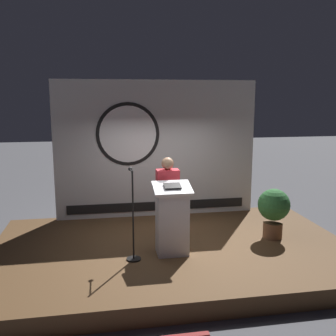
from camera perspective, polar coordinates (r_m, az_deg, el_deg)
The scene contains 7 objects.
ground_plane at distance 7.21m, azimuth 0.65°, elevation -13.53°, with size 40.00×40.00×0.00m, color #4C4C51.
stage_platform at distance 7.15m, azimuth 0.65°, elevation -12.43°, with size 6.40×4.00×0.30m, color brown.
banner_display at distance 8.48m, azimuth -1.82°, elevation 2.79°, with size 4.43×0.12×3.00m.
podium at distance 6.54m, azimuth 0.62°, elevation -7.68°, with size 0.64×0.50×1.23m.
speaker_person at distance 6.93m, azimuth -0.06°, elevation -4.79°, with size 0.40×0.26×1.59m.
microphone_stand at distance 6.39m, azimuth -5.22°, elevation -8.80°, with size 0.24×0.58×1.49m.
potted_plant at distance 7.51m, azimuth 15.40°, elevation -5.83°, with size 0.60×0.60×0.95m.
Camera 1 is at (-1.23, -6.47, 2.94)m, focal length 41.11 mm.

